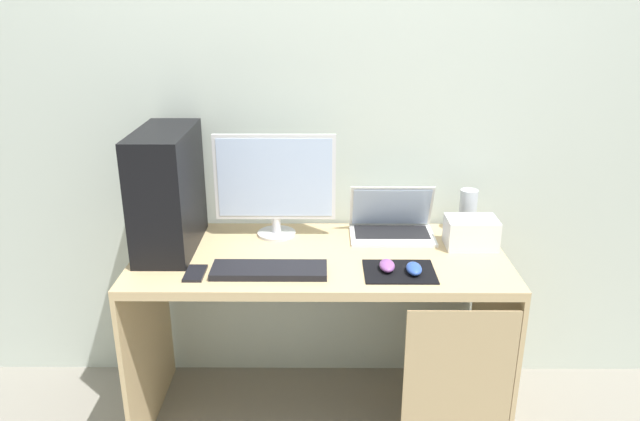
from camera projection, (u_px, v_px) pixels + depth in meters
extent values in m
plane|color=gray|center=(320.00, 414.00, 2.61)|extent=(8.00, 8.00, 0.00)
cube|color=beige|center=(320.00, 101.00, 2.50)|extent=(4.00, 0.04, 2.60)
cube|color=tan|center=(320.00, 258.00, 2.35)|extent=(1.45, 0.65, 0.03)
cube|color=tan|center=(148.00, 341.00, 2.49)|extent=(0.02, 0.65, 0.73)
cube|color=tan|center=(492.00, 342.00, 2.48)|extent=(0.02, 0.65, 0.73)
cube|color=tan|center=(458.00, 382.00, 2.17)|extent=(0.40, 0.01, 0.59)
cube|color=black|center=(167.00, 190.00, 2.33)|extent=(0.20, 0.45, 0.48)
cylinder|color=silver|center=(277.00, 233.00, 2.53)|extent=(0.16, 0.16, 0.01)
cylinder|color=silver|center=(276.00, 225.00, 2.51)|extent=(0.04, 0.04, 0.07)
cube|color=silver|center=(275.00, 177.00, 2.43)|extent=(0.49, 0.02, 0.36)
cube|color=#B2C6EA|center=(275.00, 178.00, 2.42)|extent=(0.46, 0.00, 0.33)
cube|color=white|center=(392.00, 235.00, 2.51)|extent=(0.35, 0.22, 0.01)
cube|color=black|center=(392.00, 232.00, 2.52)|extent=(0.31, 0.14, 0.00)
cube|color=white|center=(391.00, 206.00, 2.53)|extent=(0.35, 0.09, 0.20)
cube|color=#ADC1E5|center=(391.00, 207.00, 2.53)|extent=(0.32, 0.08, 0.18)
cylinder|color=#B7BCC6|center=(468.00, 211.00, 2.53)|extent=(0.07, 0.07, 0.19)
cube|color=white|center=(471.00, 233.00, 2.39)|extent=(0.20, 0.14, 0.12)
cube|color=black|center=(269.00, 270.00, 2.18)|extent=(0.42, 0.14, 0.02)
cube|color=black|center=(399.00, 272.00, 2.19)|extent=(0.26, 0.20, 0.00)
ellipsoid|color=#8C4C99|center=(387.00, 266.00, 2.19)|extent=(0.06, 0.10, 0.03)
ellipsoid|color=#2D51B2|center=(414.00, 269.00, 2.17)|extent=(0.06, 0.10, 0.03)
cube|color=black|center=(195.00, 273.00, 2.17)|extent=(0.07, 0.13, 0.01)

